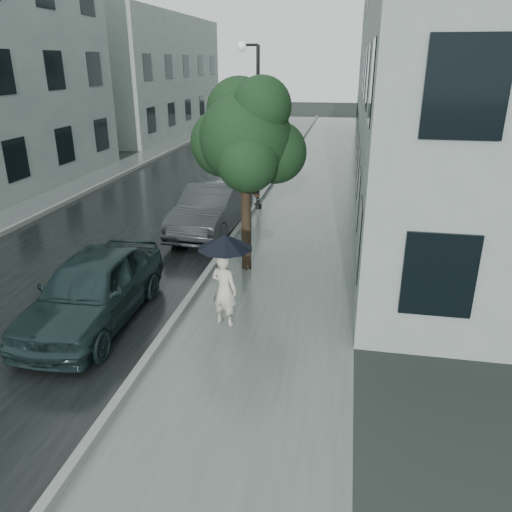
% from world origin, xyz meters
% --- Properties ---
extents(ground, '(120.00, 120.00, 0.00)m').
position_xyz_m(ground, '(0.00, 0.00, 0.00)').
color(ground, black).
rests_on(ground, ground).
extents(sidewalk, '(3.50, 60.00, 0.01)m').
position_xyz_m(sidewalk, '(0.25, 12.00, 0.00)').
color(sidewalk, slate).
rests_on(sidewalk, ground).
extents(kerb_near, '(0.15, 60.00, 0.15)m').
position_xyz_m(kerb_near, '(-1.57, 12.00, 0.07)').
color(kerb_near, slate).
rests_on(kerb_near, ground).
extents(asphalt_road, '(6.85, 60.00, 0.00)m').
position_xyz_m(asphalt_road, '(-5.08, 12.00, 0.00)').
color(asphalt_road, black).
rests_on(asphalt_road, ground).
extents(kerb_far, '(0.15, 60.00, 0.15)m').
position_xyz_m(kerb_far, '(-8.57, 12.00, 0.07)').
color(kerb_far, slate).
rests_on(kerb_far, ground).
extents(sidewalk_far, '(1.70, 60.00, 0.01)m').
position_xyz_m(sidewalk_far, '(-9.50, 12.00, 0.00)').
color(sidewalk_far, '#4C5451').
rests_on(sidewalk_far, ground).
extents(building_near, '(7.02, 36.00, 9.00)m').
position_xyz_m(building_near, '(5.47, 19.50, 4.50)').
color(building_near, gray).
rests_on(building_near, ground).
extents(building_far_b, '(7.02, 18.00, 8.00)m').
position_xyz_m(building_far_b, '(-13.77, 30.00, 4.00)').
color(building_far_b, gray).
rests_on(building_far_b, ground).
extents(pedestrian, '(0.63, 0.51, 1.50)m').
position_xyz_m(pedestrian, '(-0.58, 2.00, 0.76)').
color(pedestrian, beige).
rests_on(pedestrian, sidewalk).
extents(umbrella, '(1.30, 1.30, 1.02)m').
position_xyz_m(umbrella, '(-0.53, 2.00, 1.77)').
color(umbrella, black).
rests_on(umbrella, ground).
extents(street_tree, '(2.83, 2.57, 4.69)m').
position_xyz_m(street_tree, '(-0.73, 4.99, 3.30)').
color(street_tree, '#332619').
rests_on(street_tree, ground).
extents(lamp_post, '(0.84, 0.36, 5.55)m').
position_xyz_m(lamp_post, '(-1.59, 10.45, 3.16)').
color(lamp_post, black).
rests_on(lamp_post, ground).
extents(car_near, '(1.78, 4.27, 1.45)m').
position_xyz_m(car_near, '(-3.18, 1.61, 0.73)').
color(car_near, '#19292B').
rests_on(car_near, ground).
extents(car_far, '(1.75, 4.49, 1.46)m').
position_xyz_m(car_far, '(-2.40, 7.71, 0.73)').
color(car_far, '#272A2D').
rests_on(car_far, ground).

